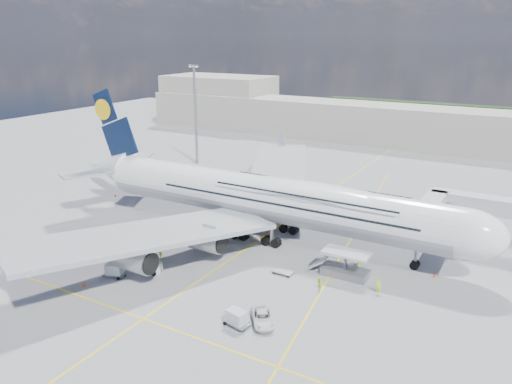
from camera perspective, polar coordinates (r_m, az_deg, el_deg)
The scene contains 31 objects.
ground at distance 77.11m, azimuth -2.65°, elevation -7.49°, with size 300.00×300.00×0.00m, color gray.
taxi_line_main at distance 77.11m, azimuth -2.65°, elevation -7.49°, with size 0.25×220.00×0.01m, color yellow.
taxi_line_cross at distance 63.23m, azimuth -12.74°, elevation -13.96°, with size 120.00×0.25×0.01m, color yellow.
taxi_line_diag at distance 79.70m, azimuth 9.89°, elevation -6.88°, with size 0.25×100.00×0.01m, color yellow.
airliner at distance 82.46m, azimuth 1.18°, elevation -0.65°, with size 77.26×79.15×23.71m.
jet_bridge at distance 84.06m, azimuth 22.94°, elevation -1.74°, with size 18.80×12.10×8.50m.
cargo_loader at distance 72.25m, azimuth 10.06°, elevation -8.47°, with size 8.53×3.20×3.67m.
light_mast at distance 131.17m, azimuth -6.94°, elevation 8.89°, with size 3.00×0.70×25.50m.
terminal at distance 160.52m, azimuth 16.04°, elevation 7.30°, with size 180.00×16.00×12.00m, color #B2AD9E.
hangar at distance 193.38m, azimuth -4.26°, elevation 10.45°, with size 40.00×22.00×18.00m, color #B2AD9E.
dolly_row_a at distance 86.04m, azimuth -9.91°, elevation -4.79°, with size 2.79×1.65×0.39m.
dolly_row_b at distance 81.46m, azimuth -12.84°, elevation -5.69°, with size 3.44×2.18×2.04m.
dolly_row_c at distance 73.72m, azimuth -15.87°, elevation -8.53°, with size 3.42×2.54×1.93m.
dolly_back at distance 84.90m, azimuth -10.77°, elevation -4.66°, with size 3.22×2.38×1.82m.
dolly_nose_far at distance 60.03m, azimuth -2.23°, elevation -14.16°, with size 3.40×2.30×1.97m.
dolly_nose_near at distance 72.07m, azimuth 3.09°, elevation -9.08°, with size 2.99×1.65×0.43m.
baggage_tug at distance 73.72m, azimuth -12.00°, elevation -8.36°, with size 3.51×2.45×2.00m.
catering_truck_inner at distance 105.65m, azimuth 2.29°, elevation 0.55°, with size 6.38×2.60×3.78m.
catering_truck_outer at distance 118.59m, azimuth 1.64°, elevation 2.51°, with size 7.43×5.27×4.09m.
service_van at distance 60.59m, azimuth 0.74°, elevation -14.21°, with size 2.34×5.08×1.41m, color silver.
crew_nose at distance 68.56m, azimuth 13.82°, elevation -10.47°, with size 0.72×0.47×1.98m, color #B8F219.
crew_loader at distance 68.29m, azimuth 7.25°, elevation -10.35°, with size 0.79×0.61×1.62m, color #BAEE19.
crew_wing at distance 83.15m, azimuth -15.89°, elevation -5.64°, with size 0.97×0.40×1.65m, color #C3DB17.
crew_van at distance 75.35m, azimuth 11.63°, elevation -7.81°, with size 0.78×0.51×1.60m, color #B9DC17.
crew_tug at distance 77.74m, azimuth -10.92°, elevation -6.95°, with size 1.03×0.59×1.60m, color #A1EC18.
cone_nose at distance 75.40m, azimuth 19.73°, elevation -8.96°, with size 0.44×0.44×0.56m.
cone_wing_left_inner at distance 92.81m, azimuth -0.35°, elevation -2.88°, with size 0.38×0.38×0.48m.
cone_wing_left_outer at distance 106.53m, azimuth 1.07°, elevation -0.15°, with size 0.45×0.45×0.57m.
cone_wing_right_inner at distance 81.72m, azimuth -11.65°, elevation -6.15°, with size 0.46×0.46×0.58m.
cone_wing_right_outer at distance 72.57m, azimuth -19.07°, elevation -9.94°, with size 0.47×0.47×0.60m.
cone_tail at distance 109.41m, azimuth -15.78°, elevation -0.34°, with size 0.46×0.46×0.58m.
Camera 1 is at (37.99, -58.69, 32.54)m, focal length 35.00 mm.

